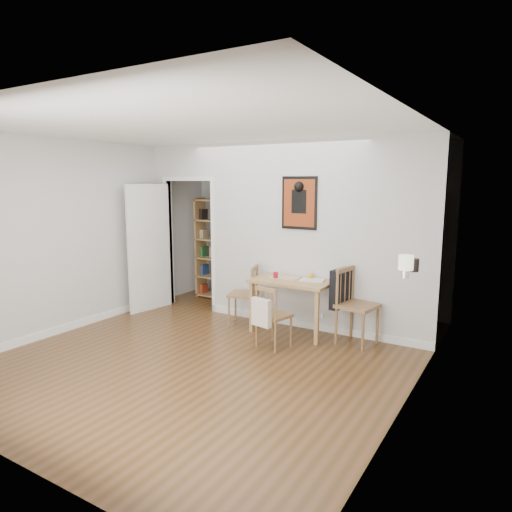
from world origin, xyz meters
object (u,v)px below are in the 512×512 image
Objects in this scene: orange_fruit at (311,276)px; ceramic_jar_b at (414,262)px; red_glass at (276,275)px; ceramic_jar_a at (413,265)px; fireplace at (409,325)px; mantel_lamp at (406,264)px; chair_right at (356,305)px; chair_front at (273,316)px; dining_table at (293,286)px; bookshelf at (216,249)px; chair_left at (243,295)px; notebook at (312,280)px.

ceramic_jar_b is at bearing -25.03° from orange_fruit.
ceramic_jar_a reaches higher than red_glass.
fireplace is 0.75m from mantel_lamp.
orange_fruit is (-0.70, 0.15, 0.27)m from chair_right.
fireplace reaches higher than chair_front.
bookshelf is at bearing 153.71° from dining_table.
chair_left is (-0.76, -0.06, -0.22)m from dining_table.
chair_right is at bearing 0.26° from dining_table.
bookshelf is at bearing 139.77° from chair_left.
red_glass reaches higher than chair_front.
bookshelf is (-1.23, 1.04, 0.44)m from chair_left.
notebook is at bearing 174.85° from chair_right.
chair_right is at bearing 2.05° from chair_left.
notebook is at bearing -22.31° from bookshelf.
fireplace reaches higher than orange_fruit.
chair_front is at bearing -142.30° from chair_right.
bookshelf reaches higher than ceramic_jar_b.
chair_left is at bearing 155.99° from mantel_lamp.
chair_right is at bearing 2.94° from red_glass.
ceramic_jar_b is at bearing 95.47° from mantel_lamp.
ceramic_jar_b reaches higher than fireplace.
chair_left is 0.49× the size of bookshelf.
dining_table is 0.79m from chair_left.
red_glass is (-0.29, 0.59, 0.38)m from chair_front.
red_glass is 0.67× the size of ceramic_jar_a.
dining_table is at bearing 155.15° from ceramic_jar_a.
mantel_lamp is at bearing -29.46° from red_glass.
red_glass is at bearing -154.12° from orange_fruit.
mantel_lamp is at bearing -17.42° from chair_front.
ceramic_jar_a reaches higher than ceramic_jar_b.
ceramic_jar_a reaches higher than dining_table.
ceramic_jar_a reaches higher than notebook.
orange_fruit is at bearing 80.28° from chair_front.
ceramic_jar_b reaches higher than chair_front.
ceramic_jar_a is at bearing -78.97° from ceramic_jar_b.
chair_right is 11.29× the size of red_glass.
chair_left is 1.66m from bookshelf.
chair_left reaches higher than red_glass.
ceramic_jar_b is at bearing -14.27° from red_glass.
chair_front is 10.49× the size of orange_fruit.
notebook is at bearing 140.22° from mantel_lamp.
bookshelf reaches higher than fireplace.
dining_table is 12.10× the size of ceramic_jar_b.
chair_right is 0.55× the size of bookshelf.
mantel_lamp is (1.54, -1.32, 0.52)m from orange_fruit.
ceramic_jar_b is at bearing 99.24° from fireplace.
red_glass is at bearing 0.16° from chair_left.
orange_fruit is 0.84× the size of ceramic_jar_b.
chair_front is 1.97m from mantel_lamp.
bookshelf reaches higher than dining_table.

